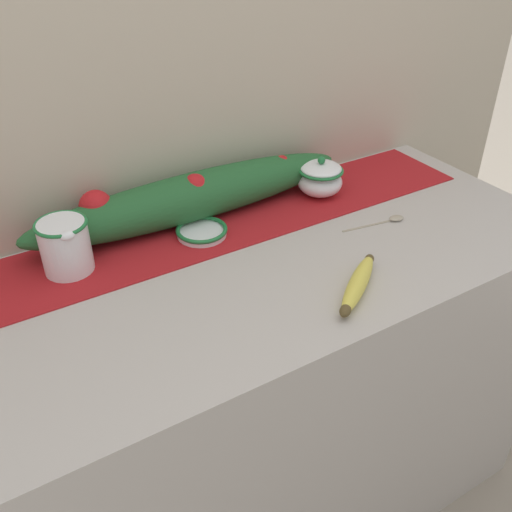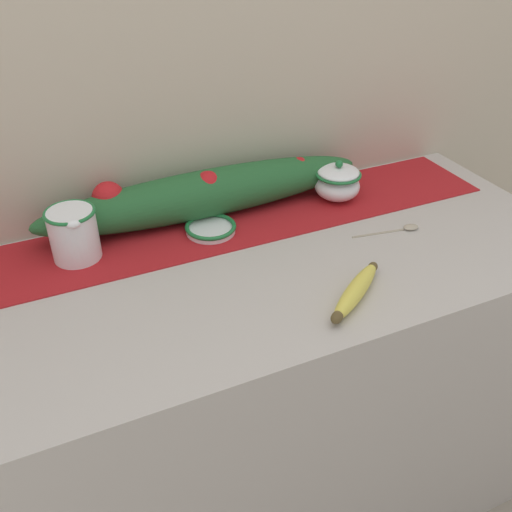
# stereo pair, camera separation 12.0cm
# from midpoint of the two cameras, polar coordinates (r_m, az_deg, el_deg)

# --- Properties ---
(ground_plane) EXTENTS (12.00, 12.00, 0.00)m
(ground_plane) POSITION_cam_midpoint_polar(r_m,az_deg,el_deg) (1.93, -2.67, -23.87)
(ground_plane) COLOR gray
(countertop) EXTENTS (1.57, 0.64, 0.91)m
(countertop) POSITION_cam_midpoint_polar(r_m,az_deg,el_deg) (1.56, -3.12, -14.91)
(countertop) COLOR #B7B2AD
(countertop) RESTS_ON ground_plane
(back_wall) EXTENTS (2.37, 0.04, 2.40)m
(back_wall) POSITION_cam_midpoint_polar(r_m,az_deg,el_deg) (1.41, -10.97, 15.58)
(back_wall) COLOR #B7AD99
(back_wall) RESTS_ON ground_plane
(table_runner) EXTENTS (1.45, 0.24, 0.00)m
(table_runner) POSITION_cam_midpoint_polar(r_m,az_deg,el_deg) (1.40, -7.37, 2.68)
(table_runner) COLOR #A8191E
(table_runner) RESTS_ON countertop
(cream_pitcher) EXTENTS (0.11, 0.13, 0.12)m
(cream_pitcher) POSITION_cam_midpoint_polar(r_m,az_deg,el_deg) (1.29, -21.13, 1.01)
(cream_pitcher) COLOR white
(cream_pitcher) RESTS_ON countertop
(sugar_bowl) EXTENTS (0.12, 0.12, 0.11)m
(sugar_bowl) POSITION_cam_midpoint_polar(r_m,az_deg,el_deg) (1.52, 4.19, 7.72)
(sugar_bowl) COLOR white
(sugar_bowl) RESTS_ON countertop
(small_dish) EXTENTS (0.12, 0.12, 0.02)m
(small_dish) POSITION_cam_midpoint_polar(r_m,az_deg,el_deg) (1.37, -7.96, 2.39)
(small_dish) COLOR white
(small_dish) RESTS_ON countertop
(banana) EXTENTS (0.20, 0.15, 0.04)m
(banana) POSITION_cam_midpoint_polar(r_m,az_deg,el_deg) (1.18, 7.31, -2.87)
(banana) COLOR #DBCC4C
(banana) RESTS_ON countertop
(spoon) EXTENTS (0.17, 0.04, 0.01)m
(spoon) POSITION_cam_midpoint_polar(r_m,az_deg,el_deg) (1.45, 11.19, 3.55)
(spoon) COLOR #A89E89
(spoon) RESTS_ON countertop
(poinsettia_garland) EXTENTS (0.85, 0.13, 0.13)m
(poinsettia_garland) POSITION_cam_midpoint_polar(r_m,az_deg,el_deg) (1.42, -8.77, 5.88)
(poinsettia_garland) COLOR #235B2D
(poinsettia_garland) RESTS_ON countertop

